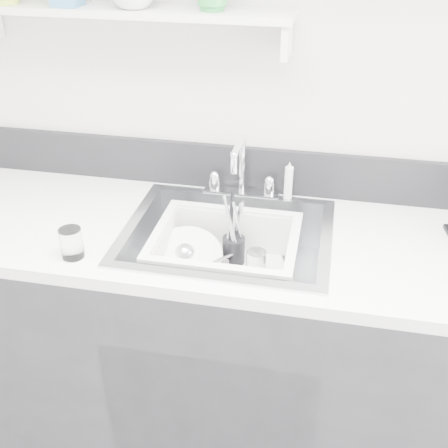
# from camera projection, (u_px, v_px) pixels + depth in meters

# --- Properties ---
(room_shell) EXTENTS (3.50, 3.00, 2.60)m
(room_shell) POSITION_uv_depth(u_px,v_px,m) (98.00, 36.00, 0.67)
(room_shell) COLOR silver
(room_shell) RESTS_ON ground
(counter_run) EXTENTS (3.20, 0.62, 0.92)m
(counter_run) POSITION_uv_depth(u_px,v_px,m) (227.00, 343.00, 1.97)
(counter_run) COLOR #252528
(counter_run) RESTS_ON ground
(backsplash) EXTENTS (3.20, 0.02, 0.16)m
(backsplash) POSITION_uv_depth(u_px,v_px,m) (244.00, 169.00, 1.95)
(backsplash) COLOR black
(backsplash) RESTS_ON counter_run
(sink) EXTENTS (0.64, 0.52, 0.20)m
(sink) POSITION_uv_depth(u_px,v_px,m) (227.00, 256.00, 1.78)
(sink) COLOR silver
(sink) RESTS_ON counter_run
(faucet) EXTENTS (0.26, 0.18, 0.23)m
(faucet) POSITION_uv_depth(u_px,v_px,m) (241.00, 180.00, 1.91)
(faucet) COLOR silver
(faucet) RESTS_ON counter_run
(side_sprayer) EXTENTS (0.03, 0.03, 0.14)m
(side_sprayer) POSITION_uv_depth(u_px,v_px,m) (289.00, 181.00, 1.89)
(side_sprayer) COLOR silver
(side_sprayer) RESTS_ON counter_run
(wall_shelf) EXTENTS (1.00, 0.16, 0.12)m
(wall_shelf) POSITION_uv_depth(u_px,v_px,m) (129.00, 14.00, 1.69)
(wall_shelf) COLOR silver
(wall_shelf) RESTS_ON room_shell
(wash_tub) EXTENTS (0.55, 0.51, 0.17)m
(wash_tub) POSITION_uv_depth(u_px,v_px,m) (225.00, 257.00, 1.76)
(wash_tub) COLOR silver
(wash_tub) RESTS_ON sink
(plate_stack) EXTENTS (0.27, 0.27, 0.11)m
(plate_stack) POSITION_uv_depth(u_px,v_px,m) (191.00, 263.00, 1.81)
(plate_stack) COLOR white
(plate_stack) RESTS_ON wash_tub
(utensil_cup) EXTENTS (0.07, 0.07, 0.25)m
(utensil_cup) POSITION_uv_depth(u_px,v_px,m) (234.00, 248.00, 1.84)
(utensil_cup) COLOR black
(utensil_cup) RESTS_ON wash_tub
(ladle) EXTENTS (0.29, 0.20, 0.08)m
(ladle) POSITION_uv_depth(u_px,v_px,m) (202.00, 266.00, 1.78)
(ladle) COLOR silver
(ladle) RESTS_ON wash_tub
(tumbler_in_tub) EXTENTS (0.07, 0.07, 0.09)m
(tumbler_in_tub) POSITION_uv_depth(u_px,v_px,m) (256.00, 264.00, 1.78)
(tumbler_in_tub) COLOR white
(tumbler_in_tub) RESTS_ON wash_tub
(tumbler_counter) EXTENTS (0.08, 0.08, 0.09)m
(tumbler_counter) POSITION_uv_depth(u_px,v_px,m) (72.00, 243.00, 1.60)
(tumbler_counter) COLOR white
(tumbler_counter) RESTS_ON counter_run
(bowl_small) EXTENTS (0.15, 0.15, 0.03)m
(bowl_small) POSITION_uv_depth(u_px,v_px,m) (257.00, 281.00, 1.75)
(bowl_small) COLOR white
(bowl_small) RESTS_ON wash_tub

